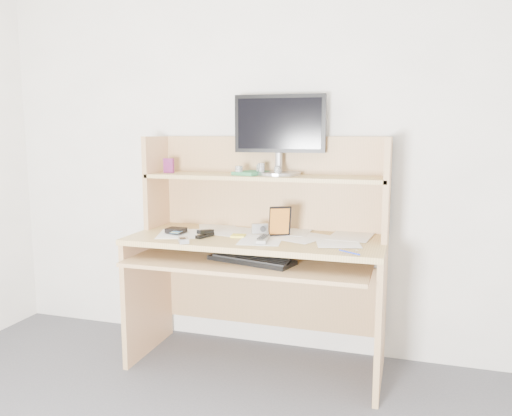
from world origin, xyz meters
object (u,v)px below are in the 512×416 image
(desk, at_px, (260,244))
(monitor, at_px, (279,132))
(tv_remote, at_px, (263,239))
(keyboard, at_px, (252,259))
(game_case, at_px, (280,221))

(desk, relative_size, monitor, 2.65)
(monitor, bearing_deg, tv_remote, -93.06)
(desk, bearing_deg, keyboard, -84.30)
(game_case, bearing_deg, keyboard, -142.75)
(keyboard, bearing_deg, monitor, 97.43)
(desk, height_order, monitor, monitor)
(desk, height_order, tv_remote, desk)
(game_case, height_order, monitor, monitor)
(keyboard, relative_size, game_case, 2.89)
(desk, distance_m, monitor, 0.65)
(tv_remote, relative_size, monitor, 0.34)
(tv_remote, bearing_deg, game_case, 59.63)
(tv_remote, bearing_deg, desk, 101.17)
(desk, xyz_separation_m, game_case, (0.13, -0.05, 0.15))
(keyboard, distance_m, tv_remote, 0.12)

